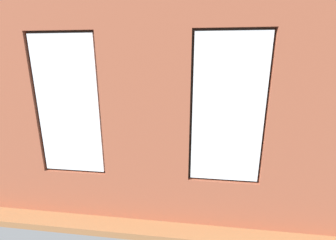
# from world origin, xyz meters

# --- Properties ---
(ground_plane) EXTENTS (6.88, 5.46, 0.10)m
(ground_plane) POSITION_xyz_m (0.00, 0.00, -0.05)
(ground_plane) COLOR #99663D
(brick_wall_with_windows) EXTENTS (6.28, 0.30, 3.44)m
(brick_wall_with_windows) POSITION_xyz_m (-0.00, 2.35, 1.71)
(brick_wall_with_windows) COLOR #9E5138
(brick_wall_with_windows) RESTS_ON ground_plane
(white_wall_right) EXTENTS (0.10, 4.46, 3.44)m
(white_wall_right) POSITION_xyz_m (3.09, 0.20, 1.72)
(white_wall_right) COLOR white
(white_wall_right) RESTS_ON ground_plane
(couch_by_window) EXTENTS (1.92, 0.87, 0.80)m
(couch_by_window) POSITION_xyz_m (0.52, 1.70, 0.33)
(couch_by_window) COLOR black
(couch_by_window) RESTS_ON ground_plane
(couch_left) EXTENTS (1.02, 1.90, 0.80)m
(couch_left) POSITION_xyz_m (-2.44, 0.12, 0.33)
(couch_left) COLOR black
(couch_left) RESTS_ON ground_plane
(coffee_table) EXTENTS (1.42, 0.79, 0.40)m
(coffee_table) POSITION_xyz_m (-0.20, 0.27, 0.35)
(coffee_table) COLOR olive
(coffee_table) RESTS_ON ground_plane
(cup_ceramic) EXTENTS (0.08, 0.08, 0.10)m
(cup_ceramic) POSITION_xyz_m (-0.03, 0.17, 0.45)
(cup_ceramic) COLOR silver
(cup_ceramic) RESTS_ON coffee_table
(candle_jar) EXTENTS (0.08, 0.08, 0.10)m
(candle_jar) POSITION_xyz_m (-0.59, 0.13, 0.45)
(candle_jar) COLOR #B7333D
(candle_jar) RESTS_ON coffee_table
(table_plant_small) EXTENTS (0.12, 0.12, 0.19)m
(table_plant_small) POSITION_xyz_m (-0.31, 0.39, 0.50)
(table_plant_small) COLOR brown
(table_plant_small) RESTS_ON coffee_table
(remote_gray) EXTENTS (0.18, 0.10, 0.02)m
(remote_gray) POSITION_xyz_m (0.22, 0.39, 0.41)
(remote_gray) COLOR #59595B
(remote_gray) RESTS_ON coffee_table
(remote_black) EXTENTS (0.17, 0.05, 0.02)m
(remote_black) POSITION_xyz_m (-0.20, 0.27, 0.41)
(remote_black) COLOR black
(remote_black) RESTS_ON coffee_table
(media_console) EXTENTS (1.30, 0.42, 0.46)m
(media_console) POSITION_xyz_m (2.79, 0.22, 0.23)
(media_console) COLOR black
(media_console) RESTS_ON ground_plane
(tv_flatscreen) EXTENTS (0.99, 0.20, 0.67)m
(tv_flatscreen) POSITION_xyz_m (2.79, 0.22, 0.79)
(tv_flatscreen) COLOR black
(tv_flatscreen) RESTS_ON media_console
(papasan_chair) EXTENTS (1.12, 1.12, 0.70)m
(papasan_chair) POSITION_xyz_m (1.15, -1.70, 0.45)
(papasan_chair) COLOR olive
(papasan_chair) RESTS_ON ground_plane
(potted_plant_by_left_couch) EXTENTS (0.34, 0.34, 0.51)m
(potted_plant_by_left_couch) POSITION_xyz_m (-2.04, -1.25, 0.36)
(potted_plant_by_left_couch) COLOR beige
(potted_plant_by_left_couch) RESTS_ON ground_plane
(potted_plant_foreground_right) EXTENTS (0.91, 0.90, 1.17)m
(potted_plant_foreground_right) POSITION_xyz_m (2.48, -1.69, 0.73)
(potted_plant_foreground_right) COLOR #9E5638
(potted_plant_foreground_right) RESTS_ON ground_plane
(potted_plant_corner_near_left) EXTENTS (0.66, 0.66, 0.86)m
(potted_plant_corner_near_left) POSITION_xyz_m (-2.59, -1.73, 0.56)
(potted_plant_corner_near_left) COLOR #47423D
(potted_plant_corner_near_left) RESTS_ON ground_plane
(potted_plant_beside_window_right) EXTENTS (1.07, 1.13, 1.27)m
(potted_plant_beside_window_right) POSITION_xyz_m (2.49, 1.81, 0.75)
(potted_plant_beside_window_right) COLOR beige
(potted_plant_beside_window_right) RESTS_ON ground_plane
(potted_plant_mid_room_small) EXTENTS (0.27, 0.27, 0.55)m
(potted_plant_mid_room_small) POSITION_xyz_m (-0.57, -1.04, 0.37)
(potted_plant_mid_room_small) COLOR #47423D
(potted_plant_mid_room_small) RESTS_ON ground_plane
(potted_plant_near_tv) EXTENTS (0.99, 0.99, 1.43)m
(potted_plant_near_tv) POSITION_xyz_m (2.24, 1.32, 0.92)
(potted_plant_near_tv) COLOR beige
(potted_plant_near_tv) RESTS_ON ground_plane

